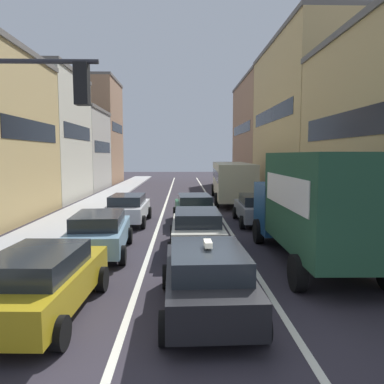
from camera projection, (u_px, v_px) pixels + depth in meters
ground_plane at (208, 331)px, 7.42m from camera, size 140.00×140.00×0.00m
sidewalk_left at (98, 202)px, 27.13m from camera, size 2.60×64.00×0.14m
lane_stripe_left at (166, 203)px, 27.26m from camera, size 0.16×60.00×0.01m
lane_stripe_right at (212, 203)px, 27.35m from camera, size 0.16×60.00×0.01m
building_row_left at (36, 135)px, 29.24m from camera, size 7.20×43.90×12.69m
building_row_right at (309, 128)px, 30.37m from camera, size 7.20×43.90×12.28m
removalist_box_truck at (315, 204)px, 11.76m from camera, size 2.78×7.73×3.58m
taxi_centre_lane_front at (207, 277)px, 8.27m from camera, size 2.16×4.35×1.66m
sedan_left_lane_front at (41, 281)px, 8.04m from camera, size 2.21×4.37×1.49m
sedan_centre_lane_second at (197, 229)px, 13.72m from camera, size 2.07×4.30×1.49m
wagon_left_lane_second at (99, 232)px, 13.10m from camera, size 2.29×4.41×1.49m
hatchback_centre_lane_third at (194, 208)px, 19.05m from camera, size 2.25×4.39×1.49m
sedan_left_lane_third at (128, 208)px, 19.04m from camera, size 2.10×4.32×1.49m
sedan_right_lane_behind_truck at (257, 208)px, 18.97m from camera, size 2.15×4.34×1.49m
bus_mid_queue_primary at (232, 178)px, 27.89m from camera, size 3.19×10.61×2.90m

